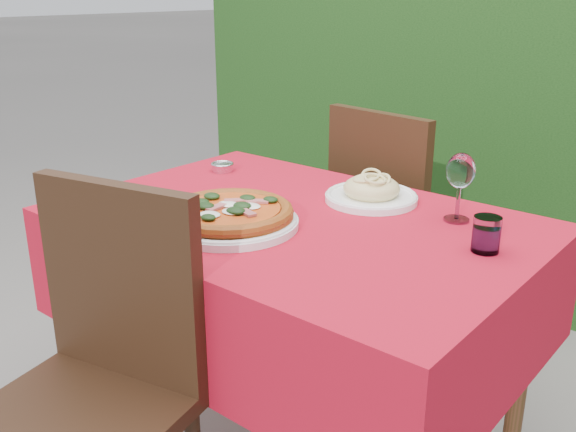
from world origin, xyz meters
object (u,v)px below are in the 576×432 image
Objects in this scene: pizza_plate at (230,215)px; pasta_plate at (371,192)px; chair_near at (96,370)px; chair_far at (393,218)px; steel_ramekin at (223,168)px; wine_glass at (461,174)px; water_glass at (486,236)px; fork at (183,201)px.

pizza_plate is 1.61× the size of pasta_plate.
chair_near is 1.27m from chair_far.
chair_far is 0.65m from steel_ramekin.
wine_glass is at bearing 3.67° from steel_ramekin.
chair_far is at bearing 77.76° from chair_near.
water_glass is 0.46× the size of wine_glass.
wine_glass reaches higher than water_glass.
chair_far reaches higher than chair_near.
steel_ramekin is (-0.56, -0.05, -0.01)m from pasta_plate.
water_glass is (0.58, -0.58, 0.25)m from chair_far.
water_glass is 0.23m from wine_glass.
steel_ramekin is (-0.39, 0.79, 0.22)m from chair_near.
chair_near is at bearing -60.42° from fork.
wine_glass is (0.26, 0.00, 0.10)m from pasta_plate.
chair_near reaches higher than pasta_plate.
wine_glass is at bearing 43.98° from pizza_plate.
fork is at bearing -139.44° from pasta_plate.
pizza_plate is at bearing -10.35° from fork.
chair_far is at bearing 75.44° from fork.
wine_glass is at bearing 143.65° from chair_far.
wine_glass is 0.91× the size of fork.
wine_glass is at bearing 50.71° from chair_near.
chair_near is 1.01m from wine_glass.
pasta_plate is 0.43m from water_glass.
fork is (-0.82, -0.21, -0.04)m from water_glass.
pasta_plate is 0.56m from steel_ramekin.
steel_ramekin is (-0.82, -0.05, -0.12)m from wine_glass.
pizza_plate is 2.32× the size of wine_glass.
water_glass is 0.42× the size of fork.
chair_far is 0.87m from pizza_plate.
chair_near is 3.54× the size of pasta_plate.
chair_near is 0.59m from fork.
pizza_plate is at bearing 98.33° from chair_far.
pizza_plate is 0.25m from fork.
fork is 0.34m from steel_ramekin.
pizza_plate is 0.44m from pasta_plate.
chair_far is (-0.01, 1.27, 0.00)m from chair_near.
wine_glass reaches higher than pasta_plate.
pasta_plate is 1.31× the size of fork.
chair_far reaches higher than water_glass.
fork is at bearing 166.98° from pizza_plate.
chair_far is 13.58× the size of steel_ramekin.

